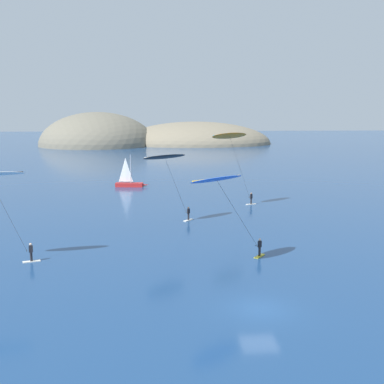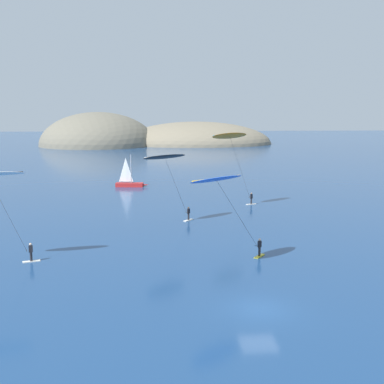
# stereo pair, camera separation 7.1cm
# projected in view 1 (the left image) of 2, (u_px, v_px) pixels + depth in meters

# --- Properties ---
(ground_plane) EXTENTS (600.00, 600.00, 0.00)m
(ground_plane) POSITION_uv_depth(u_px,v_px,m) (260.00, 309.00, 32.25)
(ground_plane) COLOR navy
(headland_island) EXTENTS (92.99, 52.39, 26.00)m
(headland_island) POSITION_uv_depth(u_px,v_px,m) (153.00, 144.00, 195.90)
(headland_island) COLOR slate
(headland_island) RESTS_ON ground
(sailboat_near) EXTENTS (5.97, 2.04, 5.70)m
(sailboat_near) POSITION_uv_depth(u_px,v_px,m) (131.00, 183.00, 84.70)
(sailboat_near) COLOR #B22323
(sailboat_near) RESTS_ON ground
(kitesurfer_blue) EXTENTS (7.79, 6.45, 8.03)m
(kitesurfer_blue) POSITION_uv_depth(u_px,v_px,m) (220.00, 184.00, 39.30)
(kitesurfer_blue) COLOR yellow
(kitesurfer_blue) RESTS_ON ground
(kitesurfer_orange) EXTENTS (7.32, 5.20, 10.41)m
(kitesurfer_orange) POSITION_uv_depth(u_px,v_px,m) (231.00, 140.00, 64.56)
(kitesurfer_orange) COLOR silver
(kitesurfer_orange) RESTS_ON ground
(kitesurfer_black) EXTENTS (6.33, 5.08, 8.35)m
(kitesurfer_black) POSITION_uv_depth(u_px,v_px,m) (167.00, 161.00, 55.15)
(kitesurfer_black) COLOR silver
(kitesurfer_black) RESTS_ON ground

